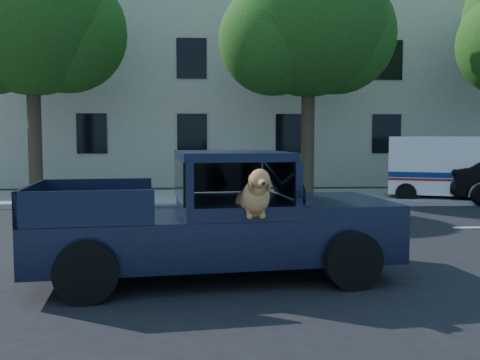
# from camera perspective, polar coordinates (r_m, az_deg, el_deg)

# --- Properties ---
(ground) EXTENTS (120.00, 120.00, 0.00)m
(ground) POSITION_cam_1_polar(r_m,az_deg,el_deg) (8.66, -14.68, -9.21)
(ground) COLOR black
(ground) RESTS_ON ground
(far_sidewalk) EXTENTS (60.00, 4.00, 0.15)m
(far_sidewalk) POSITION_cam_1_polar(r_m,az_deg,el_deg) (17.64, -8.78, -1.90)
(far_sidewalk) COLOR gray
(far_sidewalk) RESTS_ON ground
(lane_stripes) EXTENTS (21.60, 0.14, 0.01)m
(lane_stripes) POSITION_cam_1_polar(r_m,az_deg,el_deg) (11.82, -1.77, -5.35)
(lane_stripes) COLOR silver
(lane_stripes) RESTS_ON ground
(street_tree_left) EXTENTS (6.00, 5.20, 8.60)m
(street_tree_left) POSITION_cam_1_polar(r_m,az_deg,el_deg) (19.10, -21.25, 15.34)
(street_tree_left) COLOR #332619
(street_tree_left) RESTS_ON ground
(street_tree_mid) EXTENTS (6.00, 5.20, 8.60)m
(street_tree_mid) POSITION_cam_1_polar(r_m,az_deg,el_deg) (18.54, 7.44, 15.94)
(street_tree_mid) COLOR #332619
(street_tree_mid) RESTS_ON ground
(building_main) EXTENTS (26.00, 6.00, 9.00)m
(building_main) POSITION_cam_1_polar(r_m,az_deg,el_deg) (24.90, -0.26, 10.22)
(building_main) COLOR beige
(building_main) RESTS_ON ground
(pickup_truck) EXTENTS (5.34, 2.84, 1.84)m
(pickup_truck) POSITION_cam_1_polar(r_m,az_deg,el_deg) (7.84, -3.30, -5.86)
(pickup_truck) COLOR black
(pickup_truck) RESTS_ON ground
(mail_truck) EXTENTS (4.15, 2.99, 2.07)m
(mail_truck) POSITION_cam_1_polar(r_m,az_deg,el_deg) (18.15, 21.30, 0.66)
(mail_truck) COLOR silver
(mail_truck) RESTS_ON ground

